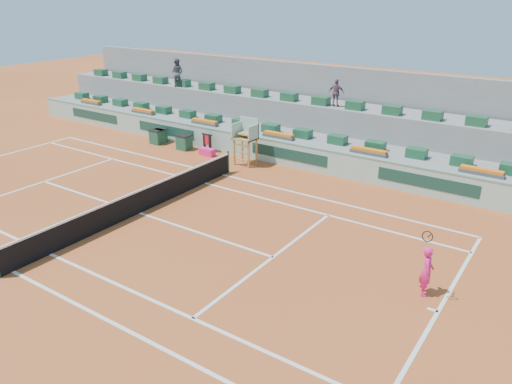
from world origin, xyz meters
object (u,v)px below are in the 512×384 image
umpire_chair (246,135)px  player_bag (207,152)px  tennis_player (427,271)px  drink_cooler_a (184,142)px

umpire_chair → player_bag: bearing=-179.1°
player_bag → tennis_player: (13.88, -6.77, 0.59)m
player_bag → drink_cooler_a: size_ratio=1.05×
umpire_chair → tennis_player: (11.27, -6.81, -0.76)m
drink_cooler_a → tennis_player: (15.66, -6.92, 0.36)m
player_bag → drink_cooler_a: bearing=175.1°
player_bag → umpire_chair: umpire_chair is taller
player_bag → drink_cooler_a: (-1.78, 0.15, 0.23)m
tennis_player → umpire_chair: bearing=148.9°
drink_cooler_a → umpire_chair: bearing=-1.4°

